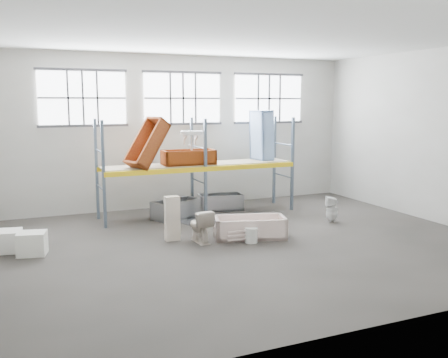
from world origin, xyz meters
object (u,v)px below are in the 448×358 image
bathtub_beige (250,227)px  cistern_tall (172,218)px  toilet_beige (200,226)px  steel_tub_left (176,209)px  bucket (251,235)px  steel_tub_right (220,202)px  rust_tub_flat (189,157)px  blue_tub_upright (262,135)px  toilet_white (332,209)px  carton_near (32,244)px

bathtub_beige → cistern_tall: 2.02m
toilet_beige → steel_tub_left: 2.79m
bathtub_beige → toilet_beige: bearing=-169.0°
bathtub_beige → bucket: 0.47m
steel_tub_right → rust_tub_flat: (-1.22, -0.40, 1.56)m
bathtub_beige → blue_tub_upright: blue_tub_upright is taller
toilet_beige → toilet_white: 4.30m
steel_tub_left → blue_tub_upright: bearing=6.5°
bathtub_beige → toilet_white: 3.00m
toilet_beige → toilet_white: size_ratio=1.09×
rust_tub_flat → toilet_white: bearing=-34.0°
toilet_beige → bucket: bearing=151.1°
toilet_beige → carton_near: bearing=-10.9°
cistern_tall → bucket: 2.04m
bucket → carton_near: size_ratio=0.61×
bathtub_beige → cistern_tall: cistern_tall is taller
rust_tub_flat → bucket: 3.80m
toilet_white → steel_tub_left: size_ratio=0.52×
steel_tub_right → carton_near: size_ratio=2.28×
toilet_beige → cistern_tall: bearing=-39.5°
bathtub_beige → steel_tub_left: 3.09m
steel_tub_right → bucket: (-0.77, -3.80, -0.07)m
bucket → rust_tub_flat: bearing=97.6°
toilet_beige → steel_tub_right: toilet_beige is taller
toilet_white → carton_near: size_ratio=1.23×
toilet_white → blue_tub_upright: blue_tub_upright is taller
toilet_beige → rust_tub_flat: rust_tub_flat is taller
bucket → carton_near: carton_near is taller
steel_tub_left → steel_tub_right: steel_tub_left is taller
blue_tub_upright → carton_near: 8.00m
steel_tub_left → rust_tub_flat: 1.61m
rust_tub_flat → blue_tub_upright: blue_tub_upright is taller
bathtub_beige → toilet_white: size_ratio=2.40×
cistern_tall → blue_tub_upright: blue_tub_upright is taller
rust_tub_flat → carton_near: (-4.63, -2.32, -1.55)m
toilet_white → carton_near: (-8.20, 0.08, -0.11)m
toilet_beige → toilet_white: bearing=-177.5°
steel_tub_right → carton_near: carton_near is taller
blue_tub_upright → bathtub_beige: bearing=-121.7°
cistern_tall → carton_near: size_ratio=1.83×
steel_tub_right → toilet_white: bearing=-50.1°
bucket → steel_tub_left: bearing=105.0°
toilet_beige → steel_tub_right: (1.92, 3.25, -0.16)m
toilet_beige → steel_tub_left: size_ratio=0.56×
toilet_white → rust_tub_flat: (-3.57, 2.41, 1.44)m
toilet_beige → cistern_tall: size_ratio=0.73×
blue_tub_upright → carton_near: bearing=-160.3°
bathtub_beige → toilet_white: bearing=26.9°
cistern_tall → steel_tub_left: (0.86, 2.35, -0.30)m
rust_tub_flat → bucket: bearing=-82.4°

